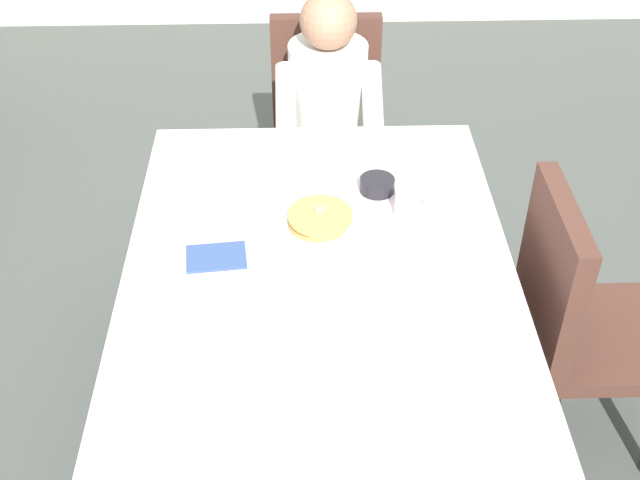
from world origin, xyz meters
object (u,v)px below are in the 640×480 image
(chair_right_side, at_px, (576,313))
(spoon_near_edge, at_px, (318,311))
(dining_table_main, at_px, (319,288))
(knife_right_of_plate, at_px, (384,232))
(chair_diner, at_px, (326,119))
(cup_coffee, at_px, (408,203))
(diner_person, at_px, (328,108))
(fork_left_of_plate, at_px, (256,234))
(plate_breakfast, at_px, (320,227))
(syrup_pitcher, at_px, (239,196))
(bowl_butter, at_px, (377,185))
(breakfast_stack, at_px, (320,219))

(chair_right_side, bearing_deg, spoon_near_edge, -76.06)
(dining_table_main, bearing_deg, knife_right_of_plate, 35.90)
(chair_diner, bearing_deg, dining_table_main, 86.93)
(chair_diner, distance_m, cup_coffee, 1.00)
(diner_person, bearing_deg, fork_left_of_plate, 74.26)
(dining_table_main, height_order, chair_diner, chair_diner)
(dining_table_main, bearing_deg, plate_breakfast, 87.48)
(cup_coffee, relative_size, syrup_pitcher, 1.41)
(chair_diner, height_order, chair_right_side, same)
(spoon_near_edge, bearing_deg, chair_right_side, 4.91)
(cup_coffee, distance_m, spoon_near_edge, 0.51)
(dining_table_main, distance_m, plate_breakfast, 0.19)
(dining_table_main, height_order, spoon_near_edge, spoon_near_edge)
(diner_person, relative_size, cup_coffee, 9.91)
(syrup_pitcher, bearing_deg, dining_table_main, -50.41)
(chair_right_side, xyz_separation_m, fork_left_of_plate, (-0.95, 0.14, 0.21))
(syrup_pitcher, height_order, fork_left_of_plate, syrup_pitcher)
(diner_person, xyz_separation_m, fork_left_of_plate, (-0.25, -0.87, 0.07))
(dining_table_main, xyz_separation_m, chair_diner, (0.06, 1.17, -0.12))
(diner_person, bearing_deg, knife_right_of_plate, 98.77)
(diner_person, bearing_deg, chair_right_side, 124.92)
(chair_diner, height_order, syrup_pitcher, chair_diner)
(bowl_butter, bearing_deg, dining_table_main, -118.44)
(diner_person, height_order, spoon_near_edge, diner_person)
(knife_right_of_plate, bearing_deg, breakfast_stack, 78.35)
(dining_table_main, distance_m, cup_coffee, 0.38)
(bowl_butter, height_order, syrup_pitcher, syrup_pitcher)
(cup_coffee, height_order, syrup_pitcher, cup_coffee)
(dining_table_main, height_order, breakfast_stack, breakfast_stack)
(knife_right_of_plate, bearing_deg, fork_left_of_plate, 84.20)
(diner_person, xyz_separation_m, spoon_near_edge, (-0.07, -1.21, 0.07))
(breakfast_stack, bearing_deg, syrup_pitcher, 153.06)
(dining_table_main, distance_m, bowl_butter, 0.42)
(chair_right_side, height_order, plate_breakfast, chair_right_side)
(fork_left_of_plate, xyz_separation_m, knife_right_of_plate, (0.38, 0.00, 0.00))
(chair_right_side, xyz_separation_m, breakfast_stack, (-0.76, 0.16, 0.25))
(chair_diner, xyz_separation_m, knife_right_of_plate, (0.13, -1.03, 0.21))
(diner_person, xyz_separation_m, cup_coffee, (0.21, -0.78, 0.11))
(breakfast_stack, xyz_separation_m, syrup_pitcher, (-0.24, 0.12, -0.00))
(bowl_butter, bearing_deg, breakfast_stack, -133.73)
(chair_diner, xyz_separation_m, spoon_near_edge, (-0.07, -1.36, 0.21))
(dining_table_main, height_order, diner_person, diner_person)
(spoon_near_edge, bearing_deg, fork_left_of_plate, 108.39)
(chair_right_side, relative_size, fork_left_of_plate, 5.17)
(breakfast_stack, bearing_deg, dining_table_main, -92.57)
(knife_right_of_plate, bearing_deg, plate_breakfast, 78.19)
(dining_table_main, bearing_deg, bowl_butter, 61.56)
(chair_diner, bearing_deg, bowl_butter, 99.09)
(dining_table_main, relative_size, fork_left_of_plate, 8.47)
(chair_right_side, height_order, fork_left_of_plate, chair_right_side)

